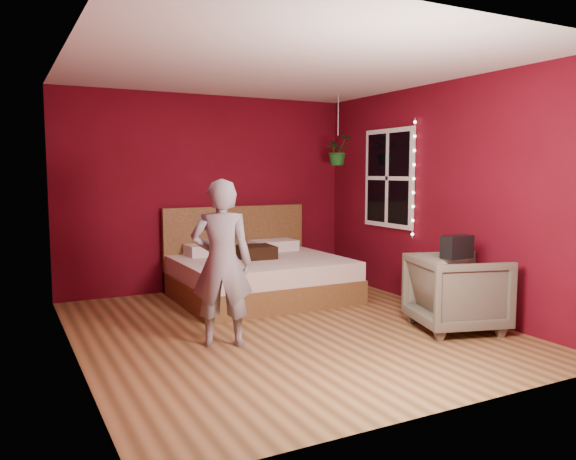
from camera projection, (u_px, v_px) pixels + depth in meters
The scene contains 10 objects.
floor at pixel (285, 328), 5.70m from camera, with size 4.50×4.50×0.00m, color olive.
room_walls at pixel (285, 162), 5.52m from camera, with size 4.04×4.54×2.62m.
window at pixel (388, 178), 7.24m from camera, with size 0.05×0.97×1.27m.
fairy_lights at pixel (414, 179), 6.76m from camera, with size 0.04×0.04×1.45m.
bed at pixel (258, 274), 7.09m from camera, with size 2.03×1.72×1.12m.
person at pixel (222, 263), 5.08m from camera, with size 0.56×0.36×1.52m, color gray.
armchair at pixel (457, 292), 5.62m from camera, with size 0.82×0.84×0.76m, color #625F4D.
handbag at pixel (457, 247), 5.34m from camera, with size 0.30×0.15×0.22m, color black.
throw_pillow at pixel (256, 252), 7.02m from camera, with size 0.44×0.44×0.16m, color black.
hanging_plant at pixel (338, 151), 7.53m from camera, with size 0.36×0.32×0.93m.
Camera 1 is at (-2.54, -4.95, 1.59)m, focal length 35.00 mm.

